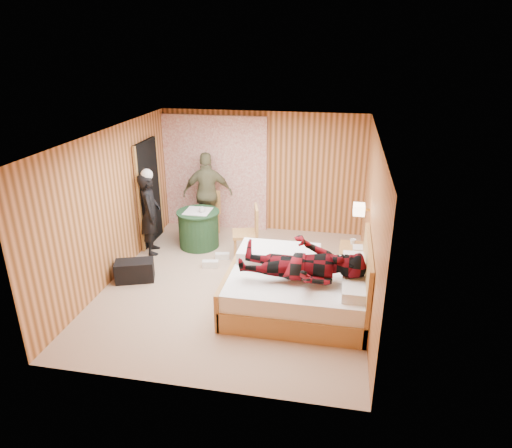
% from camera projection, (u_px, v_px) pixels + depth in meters
% --- Properties ---
extents(floor, '(4.20, 5.00, 0.01)m').
position_uv_depth(floor, '(236.00, 284.00, 7.65)').
color(floor, tan).
rests_on(floor, ground).
extents(ceiling, '(4.20, 5.00, 0.01)m').
position_uv_depth(ceiling, '(233.00, 135.00, 6.71)').
color(ceiling, silver).
rests_on(ceiling, wall_back).
extents(wall_back, '(4.20, 0.02, 2.50)m').
position_uv_depth(wall_back, '(263.00, 172.00, 9.46)').
color(wall_back, '#D38651').
rests_on(wall_back, floor).
extents(wall_left, '(0.02, 5.00, 2.50)m').
position_uv_depth(wall_left, '(112.00, 206.00, 7.55)').
color(wall_left, '#D38651').
rests_on(wall_left, floor).
extents(wall_right, '(0.02, 5.00, 2.50)m').
position_uv_depth(wall_right, '(372.00, 223.00, 6.82)').
color(wall_right, '#D38651').
rests_on(wall_right, floor).
extents(curtain, '(2.20, 0.08, 2.40)m').
position_uv_depth(curtain, '(215.00, 173.00, 9.59)').
color(curtain, white).
rests_on(curtain, floor).
extents(doorway, '(0.06, 0.90, 2.05)m').
position_uv_depth(doorway, '(149.00, 193.00, 8.90)').
color(doorway, black).
rests_on(doorway, floor).
extents(wall_lamp, '(0.26, 0.24, 0.16)m').
position_uv_depth(wall_lamp, '(359.00, 209.00, 7.24)').
color(wall_lamp, gold).
rests_on(wall_lamp, wall_right).
extents(bed, '(2.13, 1.68, 1.15)m').
position_uv_depth(bed, '(300.00, 289.00, 6.84)').
color(bed, tan).
rests_on(bed, floor).
extents(nightstand, '(0.44, 0.60, 0.58)m').
position_uv_depth(nightstand, '(351.00, 262.00, 7.73)').
color(nightstand, tan).
rests_on(nightstand, floor).
extents(round_table, '(0.83, 0.83, 0.74)m').
position_uv_depth(round_table, '(199.00, 228.00, 8.92)').
color(round_table, '#214726').
rests_on(round_table, floor).
extents(chair_far, '(0.51, 0.51, 0.93)m').
position_uv_depth(chair_far, '(209.00, 209.00, 9.46)').
color(chair_far, tan).
rests_on(chair_far, floor).
extents(chair_near, '(0.56, 0.56, 1.02)m').
position_uv_depth(chair_near, '(250.00, 229.00, 8.33)').
color(chair_near, tan).
rests_on(chair_near, floor).
extents(duffel_bag, '(0.71, 0.53, 0.36)m').
position_uv_depth(duffel_bag, '(135.00, 271.00, 7.70)').
color(duffel_bag, black).
rests_on(duffel_bag, floor).
extents(sneaker_left, '(0.30, 0.17, 0.13)m').
position_uv_depth(sneaker_left, '(210.00, 264.00, 8.18)').
color(sneaker_left, silver).
rests_on(sneaker_left, floor).
extents(sneaker_right, '(0.28, 0.16, 0.12)m').
position_uv_depth(sneaker_right, '(222.00, 256.00, 8.49)').
color(sneaker_right, silver).
rests_on(sneaker_right, floor).
extents(woman_standing, '(0.54, 0.66, 1.57)m').
position_uv_depth(woman_standing, '(150.00, 214.00, 8.52)').
color(woman_standing, black).
rests_on(woman_standing, floor).
extents(man_at_table, '(1.08, 0.65, 1.72)m').
position_uv_depth(man_at_table, '(208.00, 194.00, 9.38)').
color(man_at_table, '#686645').
rests_on(man_at_table, floor).
extents(man_on_bed, '(0.86, 0.67, 1.77)m').
position_uv_depth(man_on_bed, '(303.00, 255.00, 6.37)').
color(man_on_bed, '#600910').
rests_on(man_on_bed, bed).
extents(book_lower, '(0.17, 0.22, 0.02)m').
position_uv_depth(book_lower, '(353.00, 248.00, 7.57)').
color(book_lower, silver).
rests_on(book_lower, nightstand).
extents(book_upper, '(0.17, 0.23, 0.02)m').
position_uv_depth(book_upper, '(353.00, 247.00, 7.57)').
color(book_upper, silver).
rests_on(book_upper, nightstand).
extents(cup_nightstand, '(0.11, 0.11, 0.09)m').
position_uv_depth(cup_nightstand, '(353.00, 242.00, 7.72)').
color(cup_nightstand, silver).
rests_on(cup_nightstand, nightstand).
extents(cup_table, '(0.14, 0.14, 0.10)m').
position_uv_depth(cup_table, '(202.00, 210.00, 8.71)').
color(cup_table, silver).
rests_on(cup_table, round_table).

